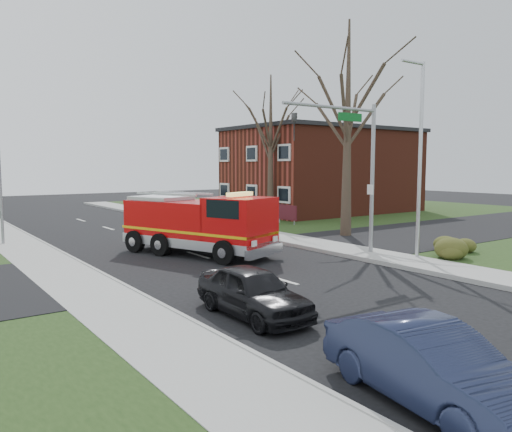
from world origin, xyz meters
TOP-DOWN VIEW (x-y plane):
  - ground at (0.00, 0.00)m, footprint 120.00×120.00m
  - sidewalk_right at (6.20, 0.00)m, footprint 2.40×80.00m
  - sidewalk_left at (-6.20, 0.00)m, footprint 2.40×80.00m
  - cross_street_right at (22.40, 4.00)m, footprint 30.00×8.00m
  - brick_building at (19.00, 18.00)m, footprint 15.40×10.40m
  - health_center_sign at (10.50, 12.50)m, footprint 0.12×2.00m
  - hedge_corner at (9.00, -1.00)m, footprint 2.80×2.00m
  - bare_tree_near at (9.50, 6.00)m, footprint 6.00×6.00m
  - bare_tree_far at (11.00, 15.00)m, footprint 5.25×5.25m
  - traffic_signal_mast at (5.21, 1.50)m, footprint 5.29×0.18m
  - streetlight_pole at (7.14, -0.50)m, footprint 1.48×0.16m
  - utility_pole_far at (-6.80, 14.00)m, footprint 0.14×0.14m
  - fire_engine at (0.13, 6.08)m, footprint 4.85×7.72m
  - parked_car_maroon at (-3.31, -3.01)m, footprint 1.69×4.04m
  - parked_car_gray at (-3.76, -8.87)m, footprint 2.09×4.42m

SIDE VIEW (x-z plane):
  - ground at x=0.00m, z-range 0.00..0.00m
  - sidewalk_right at x=6.20m, z-range 0.00..0.15m
  - sidewalk_left at x=-6.20m, z-range 0.00..0.15m
  - cross_street_right at x=22.40m, z-range 0.00..0.15m
  - hedge_corner at x=9.00m, z-range 0.13..1.03m
  - parked_car_maroon at x=-3.31m, z-range 0.00..1.36m
  - parked_car_gray at x=-3.76m, z-range 0.00..1.40m
  - health_center_sign at x=10.50m, z-range 0.18..1.58m
  - fire_engine at x=0.13m, z-range -0.14..2.80m
  - utility_pole_far at x=-6.80m, z-range 0.00..7.00m
  - brick_building at x=19.00m, z-range 0.03..7.28m
  - streetlight_pole at x=7.14m, z-range 0.35..8.75m
  - traffic_signal_mast at x=5.21m, z-range 1.31..8.11m
  - bare_tree_far at x=11.00m, z-range 1.24..11.74m
  - bare_tree_near at x=9.50m, z-range 1.41..13.41m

